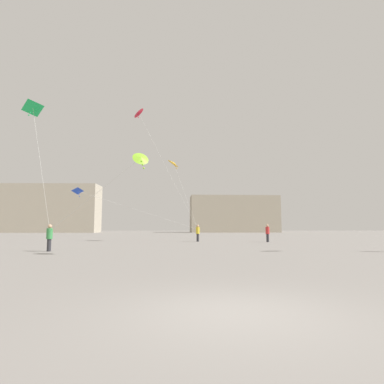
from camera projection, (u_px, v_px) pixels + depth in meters
The scene contains 11 objects.
ground_plane at pixel (237, 313), 5.81m from camera, with size 300.00×300.00×0.00m, color gray.
person_in_yellow at pixel (198, 232), 35.32m from camera, with size 0.39×0.39×1.79m.
person_in_red at pixel (268, 232), 34.00m from camera, with size 0.39×0.39×1.81m.
person_in_green at pixel (49, 236), 20.88m from camera, with size 0.37×0.37×1.70m.
kite_crimson_diamond at pixel (139, 113), 33.05m from camera, with size 6.87×3.98×12.19m.
kite_cobalt_delta at pixel (82, 193), 37.60m from camera, with size 14.07×2.94×4.64m.
kite_lime_diamond at pixel (140, 159), 18.18m from camera, with size 6.55×3.99×4.40m.
kite_emerald_delta at pixel (33, 110), 22.55m from camera, with size 2.61×1.47×8.68m.
kite_amber_diamond at pixel (174, 163), 36.65m from camera, with size 3.31×1.47×7.76m.
building_left_hall at pixel (52, 209), 96.99m from camera, with size 27.24×9.07×13.95m.
building_centre_hall at pixel (234, 214), 101.41m from camera, with size 26.56×9.74×11.01m.
Camera 1 is at (-1.10, -5.96, 1.50)m, focal length 31.00 mm.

